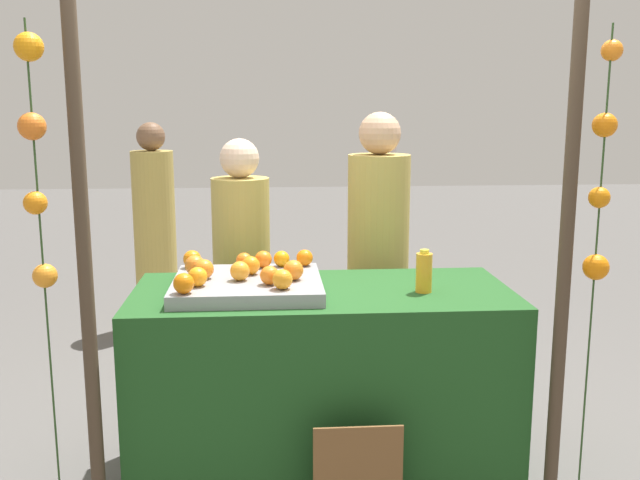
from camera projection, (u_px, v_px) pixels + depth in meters
name	position (u px, v px, depth m)	size (l,w,h in m)	color
ground_plane	(322.00, 474.00, 3.37)	(24.00, 24.00, 0.00)	#565451
stall_counter	(322.00, 384.00, 3.29)	(1.71, 0.77, 0.91)	#1E4C1E
orange_tray	(248.00, 285.00, 3.16)	(0.65, 0.59, 0.06)	gray
orange_0	(192.00, 259.00, 3.36)	(0.08, 0.08, 0.08)	orange
orange_1	(282.00, 279.00, 2.97)	(0.09, 0.09, 0.09)	orange
orange_2	(184.00, 283.00, 2.90)	(0.09, 0.09, 0.09)	orange
orange_3	(204.00, 269.00, 3.14)	(0.09, 0.09, 0.09)	orange
orange_4	(263.00, 259.00, 3.36)	(0.08, 0.08, 0.08)	orange
orange_5	(195.00, 265.00, 3.21)	(0.09, 0.09, 0.09)	orange
orange_6	(305.00, 258.00, 3.40)	(0.08, 0.08, 0.08)	orange
orange_7	(240.00, 271.00, 3.11)	(0.09, 0.09, 0.09)	orange
orange_8	(244.00, 261.00, 3.34)	(0.08, 0.08, 0.08)	orange
orange_9	(251.00, 265.00, 3.22)	(0.08, 0.08, 0.08)	orange
orange_10	(269.00, 275.00, 3.04)	(0.08, 0.08, 0.08)	orange
orange_11	(282.00, 259.00, 3.39)	(0.08, 0.08, 0.08)	orange
orange_12	(293.00, 270.00, 3.12)	(0.09, 0.09, 0.09)	orange
orange_13	(198.00, 277.00, 3.01)	(0.08, 0.08, 0.08)	orange
juice_bottle	(424.00, 272.00, 3.14)	(0.07, 0.07, 0.19)	gold
vendor_left	(242.00, 291.00, 3.89)	(0.31, 0.31, 1.56)	tan
vendor_right	(378.00, 276.00, 3.95)	(0.34, 0.34, 1.69)	tan
crowd_person_0	(382.00, 238.00, 5.51)	(0.31, 0.31, 1.53)	#384C8C
crowd_person_1	(155.00, 234.00, 5.49)	(0.32, 0.32, 1.60)	tan
canopy_post_left	(86.00, 282.00, 2.69)	(0.06, 0.06, 2.14)	#473828
canopy_post_right	(564.00, 273.00, 2.82)	(0.06, 0.06, 2.14)	#473828
garland_strand_left	(35.00, 155.00, 2.58)	(0.11, 0.11, 2.03)	#2D4C23
garland_strand_right	(601.00, 182.00, 2.76)	(0.10, 0.12, 2.03)	#2D4C23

